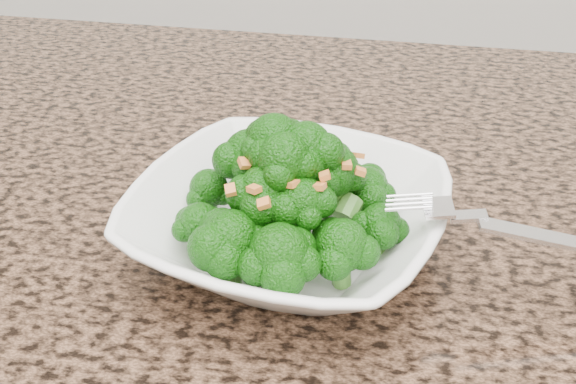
# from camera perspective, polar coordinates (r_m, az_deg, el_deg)

# --- Properties ---
(granite_counter) EXTENTS (1.64, 1.04, 0.03)m
(granite_counter) POSITION_cam_1_polar(r_m,az_deg,el_deg) (0.45, -6.67, -12.92)
(granite_counter) COLOR brown
(granite_counter) RESTS_ON cabinet
(bowl) EXTENTS (0.24, 0.24, 0.05)m
(bowl) POSITION_cam_1_polar(r_m,az_deg,el_deg) (0.48, 0.00, -2.47)
(bowl) COLOR white
(bowl) RESTS_ON granite_counter
(broccoli_pile) EXTENTS (0.18, 0.18, 0.07)m
(broccoli_pile) POSITION_cam_1_polar(r_m,az_deg,el_deg) (0.45, 0.00, 3.58)
(broccoli_pile) COLOR #125409
(broccoli_pile) RESTS_ON bowl
(garlic_topping) EXTENTS (0.11, 0.11, 0.01)m
(garlic_topping) POSITION_cam_1_polar(r_m,az_deg,el_deg) (0.44, 0.00, 7.70)
(garlic_topping) COLOR orange
(garlic_topping) RESTS_ON broccoli_pile
(fork) EXTENTS (0.18, 0.05, 0.01)m
(fork) POSITION_cam_1_polar(r_m,az_deg,el_deg) (0.45, 14.58, -1.91)
(fork) COLOR silver
(fork) RESTS_ON bowl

